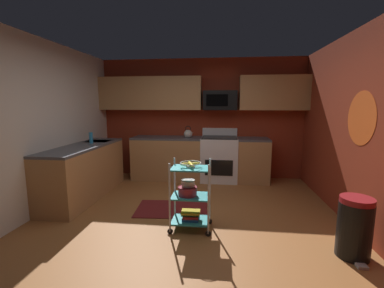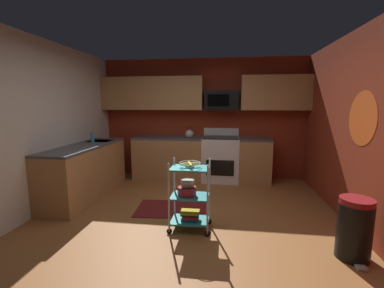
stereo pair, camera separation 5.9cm
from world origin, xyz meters
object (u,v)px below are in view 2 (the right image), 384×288
fruit_bowl (190,164)px  dish_soap_bottle (92,138)px  trash_can (354,229)px  mixing_bowl_large (187,191)px  book_stack (190,215)px  kettle (189,134)px  mixing_bowl_small (188,183)px  oven_range (220,158)px  microwave (222,100)px  rolling_cart (190,196)px

fruit_bowl → dish_soap_bottle: (-1.98, 1.24, 0.14)m
fruit_bowl → trash_can: fruit_bowl is taller
trash_can → dish_soap_bottle: bearing=156.5°
mixing_bowl_large → book_stack: (0.04, -0.00, -0.33)m
book_stack → kettle: size_ratio=0.94×
fruit_bowl → mixing_bowl_small: bearing=141.2°
fruit_bowl → oven_range: bearing=81.8°
book_stack → dish_soap_bottle: bearing=147.9°
book_stack → trash_can: bearing=-12.7°
oven_range → book_stack: (-0.33, -2.28, -0.29)m
microwave → oven_range: bearing=-89.7°
oven_range → dish_soap_bottle: dish_soap_bottle is taller
oven_range → mixing_bowl_small: oven_range is taller
mixing_bowl_large → trash_can: size_ratio=0.38×
oven_range → microwave: bearing=90.3°
fruit_bowl → trash_can: (1.81, -0.41, -0.55)m
book_stack → rolling_cart: bearing=90.0°
rolling_cart → fruit_bowl: size_ratio=3.36×
mixing_bowl_small → trash_can: bearing=-13.3°
oven_range → dish_soap_bottle: (-2.31, -1.04, 0.54)m
kettle → dish_soap_bottle: kettle is taller
book_stack → trash_can: trash_can is taller
book_stack → trash_can: size_ratio=0.38×
oven_range → mixing_bowl_small: size_ratio=6.04×
fruit_bowl → book_stack: bearing=-63.4°
rolling_cart → mixing_bowl_small: 0.17m
dish_soap_bottle → trash_can: dish_soap_bottle is taller
oven_range → trash_can: (1.48, -2.69, -0.15)m
mixing_bowl_large → mixing_bowl_small: bearing=83.0°
microwave → book_stack: bearing=-97.8°
kettle → dish_soap_bottle: bearing=-147.6°
trash_can → microwave: bearing=117.9°
book_stack → dish_soap_bottle: (-1.98, 1.24, 0.83)m
rolling_cart → book_stack: size_ratio=3.67×
oven_range → book_stack: 2.32m
microwave → kettle: bearing=-170.7°
oven_range → kettle: 0.84m
oven_range → microwave: microwave is taller
oven_range → kettle: kettle is taller
fruit_bowl → mixing_bowl_large: 0.36m
rolling_cart → trash_can: size_ratio=1.39×
microwave → book_stack: 2.85m
rolling_cart → trash_can: 1.86m
rolling_cart → mixing_bowl_large: bearing=180.0°
microwave → trash_can: size_ratio=1.06×
fruit_bowl → book_stack: size_ratio=1.09×
rolling_cart → book_stack: bearing=-90.0°
kettle → rolling_cart: bearing=-81.6°
mixing_bowl_large → book_stack: mixing_bowl_large is taller
rolling_cart → trash_can: (1.81, -0.41, -0.12)m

